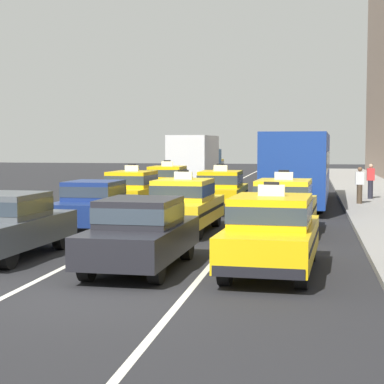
% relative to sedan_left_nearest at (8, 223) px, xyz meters
% --- Properties ---
extents(ground_plane, '(160.00, 160.00, 0.00)m').
position_rel_sedan_left_nearest_xyz_m(ground_plane, '(3.40, -3.45, -0.85)').
color(ground_plane, '#232326').
extents(lane_stripe_left_center, '(0.14, 80.00, 0.01)m').
position_rel_sedan_left_nearest_xyz_m(lane_stripe_left_center, '(1.80, 16.55, -0.84)').
color(lane_stripe_left_center, silver).
rests_on(lane_stripe_left_center, ground).
extents(lane_stripe_center_right, '(0.14, 80.00, 0.01)m').
position_rel_sedan_left_nearest_xyz_m(lane_stripe_center_right, '(5.00, 16.55, -0.84)').
color(lane_stripe_center_right, silver).
rests_on(lane_stripe_center_right, ground).
extents(sedan_left_nearest, '(1.93, 4.37, 1.58)m').
position_rel_sedan_left_nearest_xyz_m(sedan_left_nearest, '(0.00, 0.00, 0.00)').
color(sedan_left_nearest, black).
rests_on(sedan_left_nearest, ground).
extents(sedan_left_second, '(1.81, 4.32, 1.58)m').
position_rel_sedan_left_nearest_xyz_m(sedan_left_second, '(0.38, 5.37, 0.00)').
color(sedan_left_second, black).
rests_on(sedan_left_second, ground).
extents(taxi_left_third, '(1.97, 4.62, 1.96)m').
position_rel_sedan_left_nearest_xyz_m(taxi_left_third, '(0.10, 10.94, 0.03)').
color(taxi_left_third, black).
rests_on(taxi_left_third, ground).
extents(taxi_left_fourth, '(1.89, 4.59, 1.96)m').
position_rel_sedan_left_nearest_xyz_m(taxi_left_fourth, '(0.20, 17.09, 0.03)').
color(taxi_left_fourth, black).
rests_on(taxi_left_fourth, ground).
extents(box_truck_left_fifth, '(2.39, 7.00, 3.27)m').
position_rel_sedan_left_nearest_xyz_m(box_truck_left_fifth, '(0.14, 25.51, 0.93)').
color(box_truck_left_fifth, black).
rests_on(box_truck_left_fifth, ground).
extents(taxi_left_sixth, '(1.83, 4.56, 1.96)m').
position_rel_sedan_left_nearest_xyz_m(taxi_left_sixth, '(0.06, 32.37, 0.03)').
color(taxi_left_sixth, black).
rests_on(taxi_left_sixth, ground).
extents(sedan_center_nearest, '(1.86, 4.34, 1.58)m').
position_rel_sedan_left_nearest_xyz_m(sedan_center_nearest, '(3.56, -0.92, 0.00)').
color(sedan_center_nearest, black).
rests_on(sedan_center_nearest, ground).
extents(taxi_center_second, '(1.95, 4.61, 1.96)m').
position_rel_sedan_left_nearest_xyz_m(taxi_center_second, '(3.31, 5.35, 0.03)').
color(taxi_center_second, black).
rests_on(taxi_center_second, ground).
extents(taxi_center_third, '(1.83, 4.56, 1.96)m').
position_rel_sedan_left_nearest_xyz_m(taxi_center_third, '(3.59, 11.84, 0.03)').
color(taxi_center_third, black).
rests_on(taxi_center_third, ground).
extents(taxi_right_nearest, '(2.03, 4.64, 1.96)m').
position_rel_sedan_left_nearest_xyz_m(taxi_right_nearest, '(6.41, -0.73, 0.03)').
color(taxi_right_nearest, black).
rests_on(taxi_right_nearest, ground).
extents(taxi_right_second, '(2.04, 4.65, 1.96)m').
position_rel_sedan_left_nearest_xyz_m(taxi_right_second, '(6.40, 5.68, 0.03)').
color(taxi_right_second, black).
rests_on(taxi_right_second, ground).
extents(bus_right_third, '(2.92, 11.29, 3.22)m').
position_rel_sedan_left_nearest_xyz_m(bus_right_third, '(6.71, 15.13, 0.97)').
color(bus_right_third, black).
rests_on(bus_right_third, ground).
extents(pedestrian_near_crosswalk, '(0.36, 0.24, 1.60)m').
position_rel_sedan_left_nearest_xyz_m(pedestrian_near_crosswalk, '(9.32, 14.79, 0.11)').
color(pedestrian_near_crosswalk, '#473828').
rests_on(pedestrian_near_crosswalk, sidewalk_curb).
extents(pedestrian_trailing, '(0.36, 0.24, 1.66)m').
position_rel_sedan_left_nearest_xyz_m(pedestrian_trailing, '(10.02, 17.52, 0.14)').
color(pedestrian_trailing, '#23232D').
rests_on(pedestrian_trailing, sidewalk_curb).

